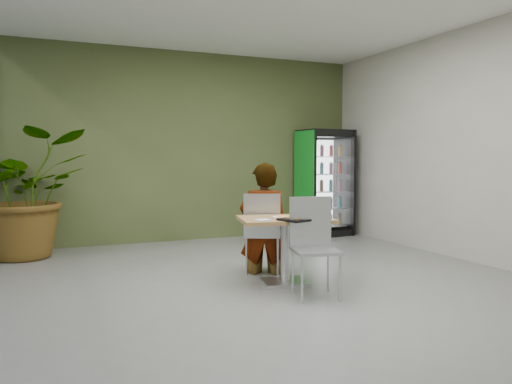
# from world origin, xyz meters

# --- Properties ---
(ground) EXTENTS (7.00, 7.00, 0.00)m
(ground) POSITION_xyz_m (0.00, 0.00, 0.00)
(ground) COLOR slate
(ground) RESTS_ON ground
(room_envelope) EXTENTS (6.00, 7.00, 3.20)m
(room_envelope) POSITION_xyz_m (0.00, 0.00, 1.60)
(room_envelope) COLOR beige
(room_envelope) RESTS_ON ground
(dining_table) EXTENTS (1.13, 0.89, 0.75)m
(dining_table) POSITION_xyz_m (0.13, 0.16, 0.54)
(dining_table) COLOR #B3864C
(dining_table) RESTS_ON ground
(chair_far) EXTENTS (0.58, 0.59, 0.99)m
(chair_far) POSITION_xyz_m (0.09, 0.71, 0.58)
(chair_far) COLOR #B5B8BA
(chair_far) RESTS_ON ground
(chair_near) EXTENTS (0.54, 0.54, 1.01)m
(chair_near) POSITION_xyz_m (0.20, -0.34, 0.59)
(chair_near) COLOR #B5B8BA
(chair_near) RESTS_ON ground
(seated_woman) EXTENTS (0.72, 0.62, 1.65)m
(seated_woman) POSITION_xyz_m (0.13, 0.76, 0.53)
(seated_woman) COLOR black
(seated_woman) RESTS_ON ground
(pizza_plate) EXTENTS (0.33, 0.25, 0.03)m
(pizza_plate) POSITION_xyz_m (0.11, 0.16, 0.77)
(pizza_plate) COLOR white
(pizza_plate) RESTS_ON dining_table
(soda_cup) EXTENTS (0.09, 0.09, 0.16)m
(soda_cup) POSITION_xyz_m (0.36, 0.17, 0.83)
(soda_cup) COLOR white
(soda_cup) RESTS_ON dining_table
(napkin_stack) EXTENTS (0.15, 0.15, 0.02)m
(napkin_stack) POSITION_xyz_m (-0.22, -0.02, 0.76)
(napkin_stack) COLOR white
(napkin_stack) RESTS_ON dining_table
(cafeteria_tray) EXTENTS (0.49, 0.41, 0.02)m
(cafeteria_tray) POSITION_xyz_m (0.17, -0.11, 0.76)
(cafeteria_tray) COLOR black
(cafeteria_tray) RESTS_ON dining_table
(beverage_fridge) EXTENTS (0.91, 0.72, 1.91)m
(beverage_fridge) POSITION_xyz_m (2.37, 3.08, 0.96)
(beverage_fridge) COLOR black
(beverage_fridge) RESTS_ON ground
(potted_plant) EXTENTS (1.97, 1.81, 1.83)m
(potted_plant) POSITION_xyz_m (-2.58, 2.95, 0.91)
(potted_plant) COLOR #376B2B
(potted_plant) RESTS_ON ground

